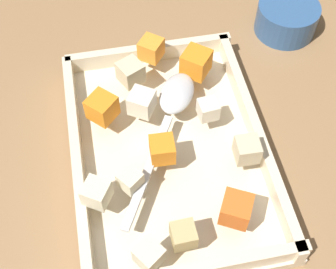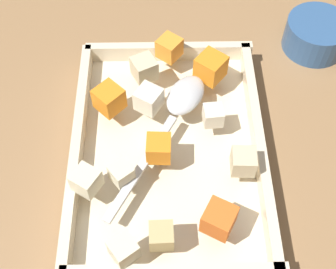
# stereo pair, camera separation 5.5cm
# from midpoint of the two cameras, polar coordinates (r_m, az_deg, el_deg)

# --- Properties ---
(ground_plane) EXTENTS (4.00, 4.00, 0.00)m
(ground_plane) POSITION_cam_midpoint_polar(r_m,az_deg,el_deg) (0.60, -2.22, -3.16)
(ground_plane) COLOR #936D47
(baking_dish) EXTENTS (0.33, 0.24, 0.04)m
(baking_dish) POSITION_cam_midpoint_polar(r_m,az_deg,el_deg) (0.59, -2.70, -2.33)
(baking_dish) COLOR beige
(baking_dish) RESTS_ON ground_plane
(carrot_chunk_near_right) EXTENTS (0.03, 0.03, 0.03)m
(carrot_chunk_near_right) POSITION_cam_midpoint_polar(r_m,az_deg,el_deg) (0.54, -3.66, -2.09)
(carrot_chunk_near_right) COLOR orange
(carrot_chunk_near_right) RESTS_ON baking_dish
(carrot_chunk_front_center) EXTENTS (0.05, 0.05, 0.03)m
(carrot_chunk_front_center) POSITION_cam_midpoint_polar(r_m,az_deg,el_deg) (0.62, 0.91, 8.73)
(carrot_chunk_front_center) COLOR orange
(carrot_chunk_front_center) RESTS_ON baking_dish
(carrot_chunk_heap_top) EXTENTS (0.04, 0.04, 0.03)m
(carrot_chunk_heap_top) POSITION_cam_midpoint_polar(r_m,az_deg,el_deg) (0.50, 5.29, -9.47)
(carrot_chunk_heap_top) COLOR orange
(carrot_chunk_heap_top) RESTS_ON baking_dish
(carrot_chunk_corner_se) EXTENTS (0.04, 0.04, 0.03)m
(carrot_chunk_corner_se) POSITION_cam_midpoint_polar(r_m,az_deg,el_deg) (0.58, -10.90, 3.09)
(carrot_chunk_corner_se) COLOR orange
(carrot_chunk_corner_se) RESTS_ON baking_dish
(carrot_chunk_near_left) EXTENTS (0.04, 0.04, 0.03)m
(carrot_chunk_near_left) POSITION_cam_midpoint_polar(r_m,az_deg,el_deg) (0.64, -4.96, 10.32)
(carrot_chunk_near_left) COLOR orange
(carrot_chunk_near_left) RESTS_ON baking_dish
(potato_chunk_rim_edge) EXTENTS (0.03, 0.03, 0.03)m
(potato_chunk_rim_edge) POSITION_cam_midpoint_polar(r_m,az_deg,el_deg) (0.54, 6.90, -2.10)
(potato_chunk_rim_edge) COLOR beige
(potato_chunk_rim_edge) RESTS_ON baking_dish
(potato_chunk_center) EXTENTS (0.03, 0.03, 0.02)m
(potato_chunk_center) POSITION_cam_midpoint_polar(r_m,az_deg,el_deg) (0.52, -7.73, -5.85)
(potato_chunk_center) COLOR beige
(potato_chunk_center) RESTS_ON baking_dish
(potato_chunk_mid_right) EXTENTS (0.04, 0.04, 0.03)m
(potato_chunk_mid_right) POSITION_cam_midpoint_polar(r_m,az_deg,el_deg) (0.52, -11.87, -7.34)
(potato_chunk_mid_right) COLOR beige
(potato_chunk_mid_right) RESTS_ON baking_dish
(potato_chunk_near_spoon) EXTENTS (0.04, 0.04, 0.03)m
(potato_chunk_near_spoon) POSITION_cam_midpoint_polar(r_m,az_deg,el_deg) (0.49, -5.72, -14.91)
(potato_chunk_near_spoon) COLOR beige
(potato_chunk_near_spoon) RESTS_ON baking_dish
(potato_chunk_corner_ne) EXTENTS (0.04, 0.04, 0.03)m
(potato_chunk_corner_ne) POSITION_cam_midpoint_polar(r_m,az_deg,el_deg) (0.61, -7.26, 7.47)
(potato_chunk_corner_ne) COLOR beige
(potato_chunk_corner_ne) RESTS_ON baking_dish
(potato_chunk_far_right) EXTENTS (0.03, 0.03, 0.03)m
(potato_chunk_far_right) POSITION_cam_midpoint_polar(r_m,az_deg,el_deg) (0.49, -1.37, -12.63)
(potato_chunk_far_right) COLOR tan
(potato_chunk_far_right) RESTS_ON baking_dish
(parsnip_chunk_far_left) EXTENTS (0.04, 0.04, 0.03)m
(parsnip_chunk_far_left) POSITION_cam_midpoint_polar(r_m,az_deg,el_deg) (0.58, -6.01, 3.79)
(parsnip_chunk_far_left) COLOR silver
(parsnip_chunk_far_left) RESTS_ON baking_dish
(parsnip_chunk_heap_side) EXTENTS (0.03, 0.03, 0.02)m
(parsnip_chunk_heap_side) POSITION_cam_midpoint_polar(r_m,az_deg,el_deg) (0.57, 2.25, 2.95)
(parsnip_chunk_heap_side) COLOR silver
(parsnip_chunk_heap_side) RESTS_ON baking_dish
(serving_spoon) EXTENTS (0.21, 0.13, 0.02)m
(serving_spoon) POSITION_cam_midpoint_polar(r_m,az_deg,el_deg) (0.58, -2.01, 3.89)
(serving_spoon) COLOR silver
(serving_spoon) RESTS_ON baking_dish
(small_prep_bowl) EXTENTS (0.09, 0.09, 0.05)m
(small_prep_bowl) POSITION_cam_midpoint_polar(r_m,az_deg,el_deg) (0.75, 12.39, 13.75)
(small_prep_bowl) COLOR #33598C
(small_prep_bowl) RESTS_ON ground_plane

